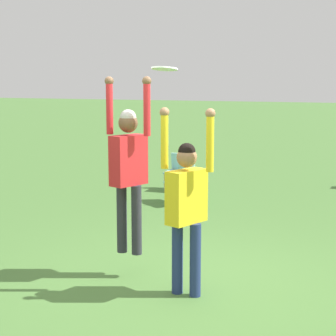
{
  "coord_description": "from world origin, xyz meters",
  "views": [
    {
      "loc": [
        2.54,
        -5.64,
        2.27
      ],
      "look_at": [
        -0.23,
        0.11,
        1.3
      ],
      "focal_mm": 60.0,
      "sensor_mm": 36.0,
      "label": 1
    }
  ],
  "objects_px": {
    "person_defending": "(187,198)",
    "camping_chair_1": "(184,177)",
    "person_jumping": "(129,162)",
    "camping_chair_2": "(180,168)",
    "frisbee": "(165,69)"
  },
  "relations": [
    {
      "from": "person_jumping",
      "to": "camping_chair_1",
      "type": "bearing_deg",
      "value": 32.23
    },
    {
      "from": "person_jumping",
      "to": "camping_chair_1",
      "type": "xyz_separation_m",
      "value": [
        -1.07,
        3.98,
        -0.86
      ]
    },
    {
      "from": "person_defending",
      "to": "camping_chair_1",
      "type": "bearing_deg",
      "value": -138.47
    },
    {
      "from": "person_jumping",
      "to": "frisbee",
      "type": "xyz_separation_m",
      "value": [
        0.61,
        -0.29,
        1.05
      ]
    },
    {
      "from": "person_jumping",
      "to": "camping_chair_1",
      "type": "height_order",
      "value": "person_jumping"
    },
    {
      "from": "frisbee",
      "to": "camping_chair_2",
      "type": "height_order",
      "value": "frisbee"
    },
    {
      "from": "person_jumping",
      "to": "frisbee",
      "type": "relative_size",
      "value": 7.42
    },
    {
      "from": "camping_chair_2",
      "to": "camping_chair_1",
      "type": "bearing_deg",
      "value": 112.04
    },
    {
      "from": "camping_chair_1",
      "to": "camping_chair_2",
      "type": "distance_m",
      "value": 1.37
    },
    {
      "from": "person_jumping",
      "to": "person_defending",
      "type": "distance_m",
      "value": 0.94
    },
    {
      "from": "person_jumping",
      "to": "person_defending",
      "type": "relative_size",
      "value": 1.02
    },
    {
      "from": "camping_chair_1",
      "to": "camping_chair_2",
      "type": "relative_size",
      "value": 1.14
    },
    {
      "from": "person_jumping",
      "to": "frisbee",
      "type": "distance_m",
      "value": 1.24
    },
    {
      "from": "person_defending",
      "to": "camping_chair_1",
      "type": "distance_m",
      "value": 4.69
    },
    {
      "from": "frisbee",
      "to": "camping_chair_1",
      "type": "relative_size",
      "value": 0.32
    }
  ]
}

